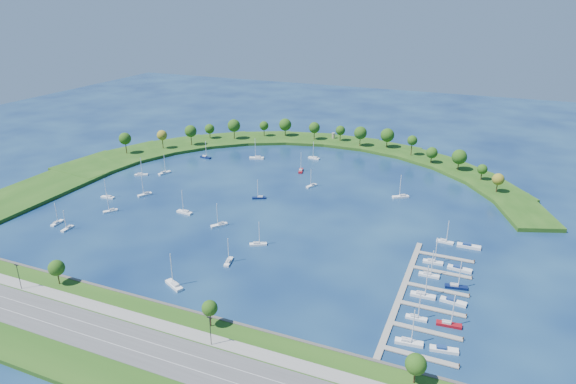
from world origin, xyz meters
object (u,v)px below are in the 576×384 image
at_px(docked_boat_2, 416,317).
at_px(docked_boat_5, 453,301).
at_px(docked_boat_8, 433,261).
at_px(moored_boat_10, 141,174).
at_px(moored_boat_3, 259,197).
at_px(moored_boat_16, 258,243).
at_px(moored_boat_6, 185,212).
at_px(docked_boat_10, 445,241).
at_px(moored_boat_12, 174,284).
at_px(moored_boat_15, 401,196).
at_px(moored_boat_9, 206,157).
at_px(moored_boat_2, 57,222).
at_px(moored_boat_1, 219,224).
at_px(moored_boat_8, 67,228).
at_px(moored_boat_0, 257,157).
at_px(moored_boat_18, 110,210).
at_px(docked_boat_6, 429,274).
at_px(moored_boat_14, 314,158).
at_px(moored_boat_11, 312,185).
at_px(moored_boat_17, 164,172).
at_px(moored_boat_7, 145,194).
at_px(docked_boat_3, 449,324).
at_px(harbor_tower, 333,136).
at_px(dock_system, 422,296).
at_px(docked_boat_9, 459,269).
at_px(docked_boat_1, 444,349).
at_px(docked_boat_11, 469,246).
at_px(docked_boat_0, 409,341).
at_px(moored_boat_5, 228,261).
at_px(docked_boat_4, 423,295).

xyz_separation_m(docked_boat_2, docked_boat_5, (10.43, 14.56, -0.19)).
bearing_deg(docked_boat_8, moored_boat_10, 164.90).
height_order(moored_boat_3, moored_boat_16, moored_boat_16).
xyz_separation_m(moored_boat_6, docked_boat_10, (123.16, 17.73, -0.04)).
bearing_deg(moored_boat_12, moored_boat_15, -90.57).
bearing_deg(moored_boat_9, docked_boat_8, -19.76).
bearing_deg(moored_boat_6, docked_boat_2, 165.42).
bearing_deg(moored_boat_2, moored_boat_1, -74.50).
bearing_deg(moored_boat_8, moored_boat_9, 177.72).
height_order(moored_boat_0, moored_boat_10, moored_boat_0).
distance_m(moored_boat_16, moored_boat_18, 83.89).
bearing_deg(moored_boat_15, docked_boat_6, 76.13).
xyz_separation_m(moored_boat_14, docked_boat_8, (91.41, -110.07, -0.00)).
relative_size(docked_boat_2, docked_boat_6, 0.91).
distance_m(moored_boat_8, moored_boat_11, 128.21).
bearing_deg(moored_boat_17, moored_boat_7, -141.65).
distance_m(moored_boat_18, docked_boat_8, 156.40).
bearing_deg(moored_boat_14, docked_boat_6, 137.41).
bearing_deg(moored_boat_17, moored_boat_11, -61.08).
bearing_deg(moored_boat_6, docked_boat_3, 167.08).
xyz_separation_m(moored_boat_14, moored_boat_18, (-64.65, -120.35, -0.04)).
height_order(harbor_tower, dock_system, harbor_tower).
xyz_separation_m(moored_boat_1, moored_boat_3, (2.57, 37.53, -0.02)).
height_order(dock_system, docked_boat_9, docked_boat_9).
distance_m(moored_boat_2, docked_boat_8, 172.50).
distance_m(docked_boat_1, docked_boat_10, 74.29).
distance_m(moored_boat_1, docked_boat_11, 112.22).
relative_size(moored_boat_8, moored_boat_11, 0.94).
height_order(moored_boat_6, moored_boat_14, moored_boat_6).
bearing_deg(docked_boat_2, docked_boat_11, 77.21).
relative_size(moored_boat_3, docked_boat_3, 0.90).
bearing_deg(moored_boat_17, docked_boat_11, -79.06).
height_order(docked_boat_0, docked_boat_3, docked_boat_0).
xyz_separation_m(moored_boat_9, docked_boat_10, (161.06, -63.47, -0.03)).
xyz_separation_m(moored_boat_5, docked_boat_8, (76.57, 32.00, 0.02)).
bearing_deg(docked_boat_5, docked_boat_11, 93.94).
distance_m(moored_boat_3, docked_boat_11, 108.20).
height_order(moored_boat_7, docked_boat_8, docked_boat_8).
xyz_separation_m(docked_boat_0, docked_boat_6, (0.02, 43.31, -0.04)).
bearing_deg(moored_boat_6, docked_boat_1, 161.90).
bearing_deg(docked_boat_2, docked_boat_5, 53.15).
distance_m(moored_boat_16, docked_boat_6, 72.28).
relative_size(moored_boat_6, moored_boat_10, 1.08).
bearing_deg(moored_boat_9, moored_boat_2, -87.37).
bearing_deg(docked_boat_2, moored_boat_10, 154.45).
xyz_separation_m(moored_boat_2, moored_boat_12, (83.03, -24.03, 0.09)).
relative_size(dock_system, docked_boat_1, 9.27).
relative_size(moored_boat_6, moored_boat_9, 1.06).
xyz_separation_m(dock_system, docked_boat_4, (0.21, 0.18, 0.58)).
relative_size(moored_boat_8, moored_boat_15, 0.75).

